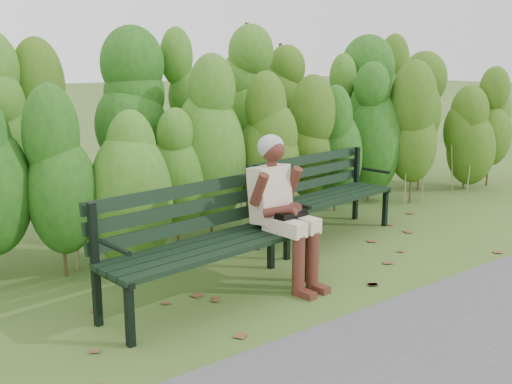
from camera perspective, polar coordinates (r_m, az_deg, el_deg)
ground at (r=5.52m, az=2.23°, el=-8.26°), size 80.00×80.00×0.00m
footpath at (r=4.23m, az=22.43°, el=-16.14°), size 60.00×2.50×0.01m
hedge_band at (r=6.73m, az=-7.91°, el=6.50°), size 11.04×1.67×2.42m
leaf_litter at (r=5.37m, az=2.34°, el=-8.84°), size 5.55×2.12×0.01m
bench_left at (r=4.94m, az=-5.07°, el=-3.96°), size 1.96×0.81×0.95m
bench_right at (r=6.71m, az=6.03°, el=0.25°), size 1.87×0.81×0.90m
seated_woman at (r=5.21m, az=2.39°, el=-0.83°), size 0.52×0.77×1.32m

